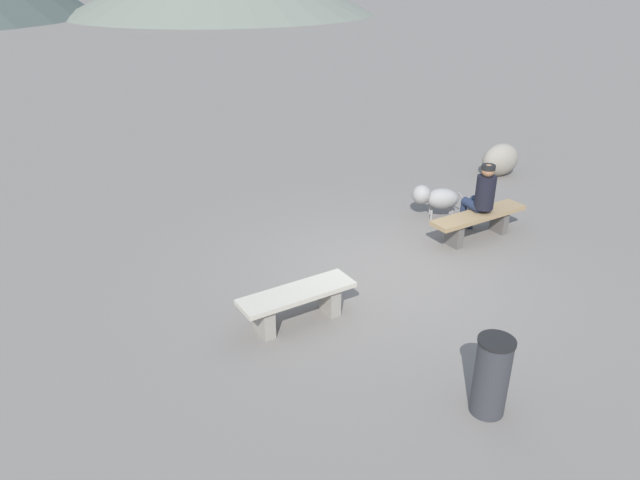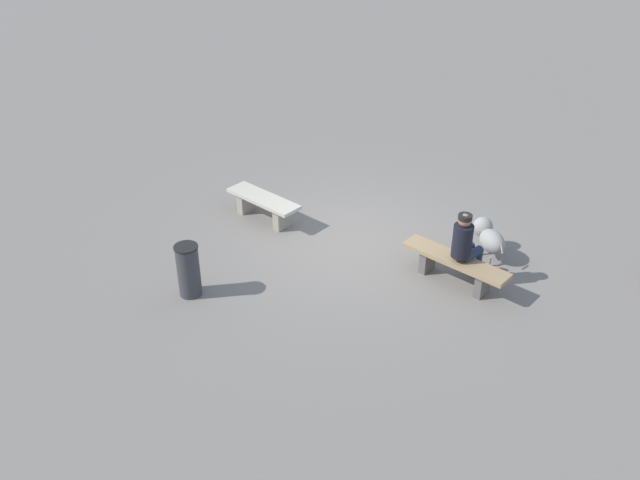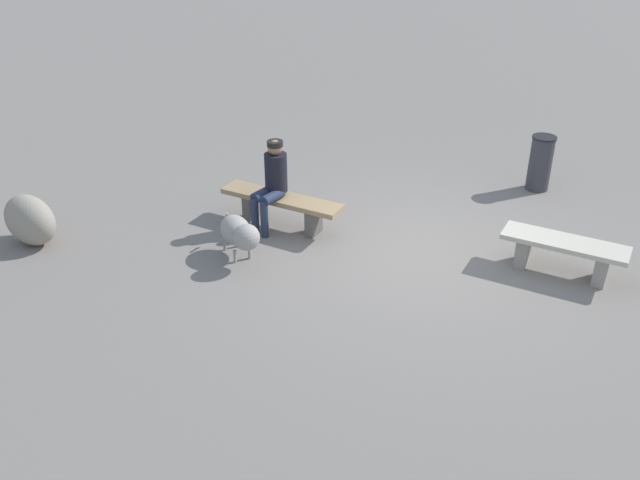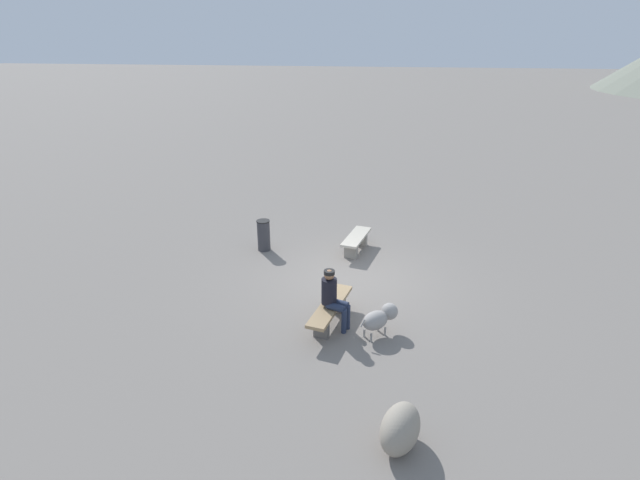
{
  "view_description": "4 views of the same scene",
  "coord_description": "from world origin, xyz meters",
  "px_view_note": "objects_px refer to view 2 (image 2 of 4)",
  "views": [
    {
      "loc": [
        -5.87,
        -5.06,
        4.28
      ],
      "look_at": [
        -0.61,
        0.78,
        0.48
      ],
      "focal_mm": 32.54,
      "sensor_mm": 36.0,
      "label": 1
    },
    {
      "loc": [
        5.09,
        -9.4,
        6.55
      ],
      "look_at": [
        -0.2,
        -0.72,
        0.35
      ],
      "focal_mm": 38.94,
      "sensor_mm": 36.0,
      "label": 2
    },
    {
      "loc": [
        -1.22,
        8.06,
        4.65
      ],
      "look_at": [
        0.96,
        1.4,
        0.8
      ],
      "focal_mm": 38.5,
      "sensor_mm": 36.0,
      "label": 3
    },
    {
      "loc": [
        10.62,
        1.16,
        5.58
      ],
      "look_at": [
        -0.71,
        -0.96,
        0.73
      ],
      "focal_mm": 26.7,
      "sensor_mm": 36.0,
      "label": 4
    }
  ],
  "objects_px": {
    "dog": "(489,237)",
    "seated_person": "(465,243)",
    "bench_right": "(455,264)",
    "trash_bin": "(188,270)",
    "bench_left": "(264,204)"
  },
  "relations": [
    {
      "from": "bench_left",
      "to": "seated_person",
      "type": "bearing_deg",
      "value": 9.73
    },
    {
      "from": "dog",
      "to": "trash_bin",
      "type": "relative_size",
      "value": 0.88
    },
    {
      "from": "trash_bin",
      "to": "bench_right",
      "type": "bearing_deg",
      "value": 35.75
    },
    {
      "from": "bench_right",
      "to": "trash_bin",
      "type": "height_order",
      "value": "trash_bin"
    },
    {
      "from": "bench_right",
      "to": "trash_bin",
      "type": "xyz_separation_m",
      "value": [
        -3.48,
        -2.5,
        0.1
      ]
    },
    {
      "from": "seated_person",
      "to": "bench_right",
      "type": "bearing_deg",
      "value": -129.03
    },
    {
      "from": "bench_left",
      "to": "seated_person",
      "type": "relative_size",
      "value": 1.23
    },
    {
      "from": "dog",
      "to": "trash_bin",
      "type": "bearing_deg",
      "value": 88.14
    },
    {
      "from": "bench_left",
      "to": "bench_right",
      "type": "height_order",
      "value": "bench_right"
    },
    {
      "from": "bench_right",
      "to": "seated_person",
      "type": "xyz_separation_m",
      "value": [
        0.1,
        0.07,
        0.41
      ]
    },
    {
      "from": "bench_right",
      "to": "dog",
      "type": "relative_size",
      "value": 2.39
    },
    {
      "from": "seated_person",
      "to": "trash_bin",
      "type": "xyz_separation_m",
      "value": [
        -3.58,
        -2.57,
        -0.31
      ]
    },
    {
      "from": "bench_right",
      "to": "seated_person",
      "type": "height_order",
      "value": "seated_person"
    },
    {
      "from": "dog",
      "to": "trash_bin",
      "type": "distance_m",
      "value": 5.12
    },
    {
      "from": "dog",
      "to": "seated_person",
      "type": "bearing_deg",
      "value": 128.83
    }
  ]
}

